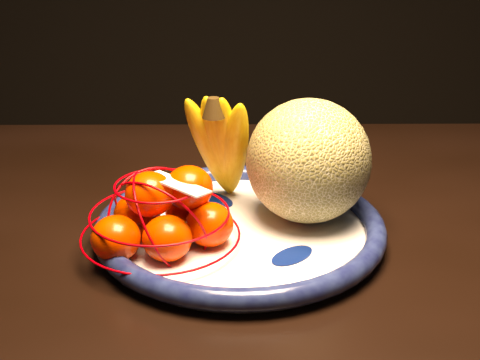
{
  "coord_description": "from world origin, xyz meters",
  "views": [
    {
      "loc": [
        0.06,
        -0.65,
        1.17
      ],
      "look_at": [
        0.06,
        0.06,
        0.88
      ],
      "focal_mm": 50.0,
      "sensor_mm": 36.0,
      "label": 1
    }
  ],
  "objects_px": {
    "mandarin_bag": "(164,216)",
    "fruit_bowl": "(240,228)",
    "cantaloupe": "(308,161)",
    "banana_bunch": "(222,142)",
    "dining_table": "(213,329)"
  },
  "relations": [
    {
      "from": "banana_bunch",
      "to": "mandarin_bag",
      "type": "bearing_deg",
      "value": -100.93
    },
    {
      "from": "dining_table",
      "to": "mandarin_bag",
      "type": "xyz_separation_m",
      "value": [
        -0.05,
        0.02,
        0.13
      ]
    },
    {
      "from": "dining_table",
      "to": "cantaloupe",
      "type": "relative_size",
      "value": 11.15
    },
    {
      "from": "cantaloupe",
      "to": "banana_bunch",
      "type": "bearing_deg",
      "value": 155.43
    },
    {
      "from": "dining_table",
      "to": "mandarin_bag",
      "type": "height_order",
      "value": "mandarin_bag"
    },
    {
      "from": "cantaloupe",
      "to": "mandarin_bag",
      "type": "height_order",
      "value": "cantaloupe"
    },
    {
      "from": "dining_table",
      "to": "fruit_bowl",
      "type": "bearing_deg",
      "value": 62.03
    },
    {
      "from": "fruit_bowl",
      "to": "mandarin_bag",
      "type": "height_order",
      "value": "mandarin_bag"
    },
    {
      "from": "dining_table",
      "to": "fruit_bowl",
      "type": "xyz_separation_m",
      "value": [
        0.03,
        0.06,
        0.1
      ]
    },
    {
      "from": "fruit_bowl",
      "to": "mandarin_bag",
      "type": "relative_size",
      "value": 1.64
    },
    {
      "from": "cantaloupe",
      "to": "mandarin_bag",
      "type": "distance_m",
      "value": 0.18
    },
    {
      "from": "fruit_bowl",
      "to": "mandarin_bag",
      "type": "distance_m",
      "value": 0.1
    },
    {
      "from": "mandarin_bag",
      "to": "fruit_bowl",
      "type": "bearing_deg",
      "value": 23.58
    },
    {
      "from": "mandarin_bag",
      "to": "banana_bunch",
      "type": "bearing_deg",
      "value": 61.32
    },
    {
      "from": "fruit_bowl",
      "to": "banana_bunch",
      "type": "height_order",
      "value": "banana_bunch"
    }
  ]
}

